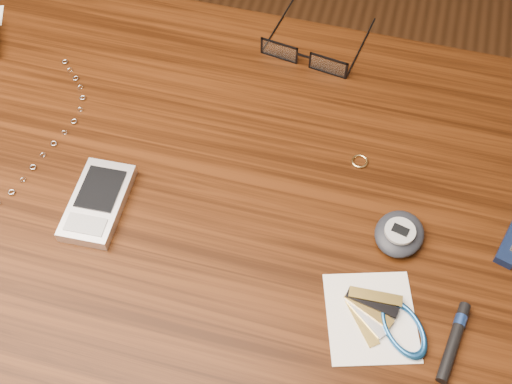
% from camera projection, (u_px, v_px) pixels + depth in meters
% --- Properties ---
extents(desk, '(1.00, 0.70, 0.75)m').
position_uv_depth(desk, '(209.00, 242.00, 0.87)').
color(desk, '#341808').
rests_on(desk, ground).
extents(eyeglasses, '(0.15, 0.15, 0.03)m').
position_uv_depth(eyeglasses, '(305.00, 55.00, 0.91)').
color(eyeglasses, black).
rests_on(eyeglasses, desk).
extents(gold_ring, '(0.03, 0.03, 0.00)m').
position_uv_depth(gold_ring, '(360.00, 161.00, 0.82)').
color(gold_ring, '#E7C176').
rests_on(gold_ring, desk).
extents(pda_phone, '(0.07, 0.12, 0.02)m').
position_uv_depth(pda_phone, '(98.00, 202.00, 0.78)').
color(pda_phone, silver).
rests_on(pda_phone, desk).
extents(pedometer, '(0.07, 0.08, 0.03)m').
position_uv_depth(pedometer, '(399.00, 234.00, 0.75)').
color(pedometer, black).
rests_on(pedometer, desk).
extents(notepad_keys, '(0.14, 0.13, 0.01)m').
position_uv_depth(notepad_keys, '(387.00, 322.00, 0.70)').
color(notepad_keys, white).
rests_on(notepad_keys, desk).
extents(black_blue_pen, '(0.03, 0.09, 0.01)m').
position_uv_depth(black_blue_pen, '(455.00, 339.00, 0.68)').
color(black_blue_pen, black).
rests_on(black_blue_pen, desk).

